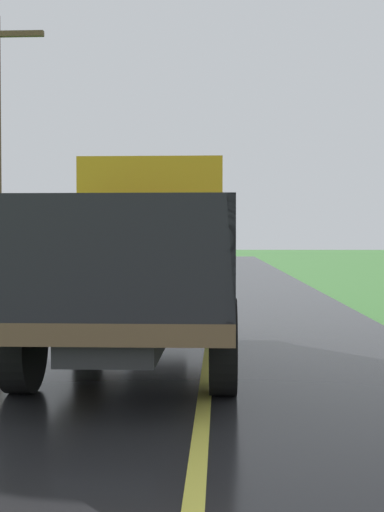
{
  "coord_description": "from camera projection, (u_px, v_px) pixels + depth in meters",
  "views": [
    {
      "loc": [
        0.16,
        0.64,
        1.7
      ],
      "look_at": [
        -0.32,
        11.76,
        1.4
      ],
      "focal_mm": 46.02,
      "sensor_mm": 36.0,
      "label": 1
    }
  ],
  "objects": [
    {
      "name": "banana_truck_near",
      "position": [
        149.0,
        255.0,
        9.27
      ],
      "size": [
        2.38,
        5.82,
        2.8
      ],
      "color": "#2D2D30",
      "rests_on": "road_surface"
    }
  ]
}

